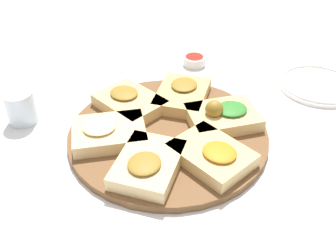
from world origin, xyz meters
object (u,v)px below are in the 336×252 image
at_px(serving_board, 168,134).
at_px(dipping_bowl, 194,60).
at_px(plate_left, 318,85).
at_px(napkin_stack, 105,68).
at_px(water_glass, 21,107).

height_order(serving_board, dipping_bowl, dipping_bowl).
bearing_deg(plate_left, serving_board, -10.27).
distance_m(serving_board, dipping_bowl, 0.34).
relative_size(napkin_stack, dipping_bowl, 1.58).
xyz_separation_m(serving_board, water_glass, (0.23, -0.26, 0.03)).
bearing_deg(water_glass, plate_left, 153.19).
height_order(plate_left, dipping_bowl, dipping_bowl).
bearing_deg(serving_board, plate_left, 169.73).
distance_m(plate_left, napkin_stack, 0.58).
bearing_deg(water_glass, serving_board, 131.38).
height_order(water_glass, dipping_bowl, water_glass).
bearing_deg(water_glass, napkin_stack, -161.15).
xyz_separation_m(serving_board, plate_left, (-0.44, 0.08, -0.00)).
bearing_deg(napkin_stack, plate_left, 132.04).
height_order(water_glass, napkin_stack, water_glass).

